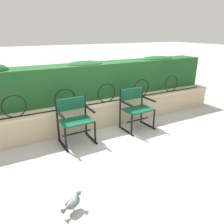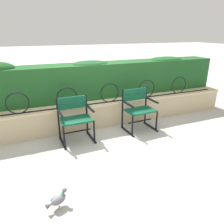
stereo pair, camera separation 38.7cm
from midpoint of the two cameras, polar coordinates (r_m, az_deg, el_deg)
name	(u,v)px [view 1 (the left image)]	position (r m, az deg, el deg)	size (l,w,h in m)	color
ground_plane	(114,140)	(4.21, -2.00, -7.49)	(60.00, 60.00, 0.00)	#ADADA8
stone_wall	(97,114)	(4.75, -6.28, -0.60)	(6.51, 0.41, 0.54)	#C6B289
iron_arch_fence	(88,97)	(4.47, -8.77, 3.94)	(5.99, 0.02, 0.42)	black
hedge_row	(87,80)	(4.98, -8.95, 8.42)	(6.38, 0.60, 0.91)	#1E5123
park_chair_left	(75,119)	(4.08, -12.56, -1.83)	(0.62, 0.54, 0.84)	#0F4C33
park_chair_right	(136,107)	(4.57, 3.96, 1.23)	(0.65, 0.55, 0.87)	#0F4C33
pigeon_near_chairs	(73,203)	(2.78, -14.69, -22.57)	(0.28, 0.16, 0.22)	gray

